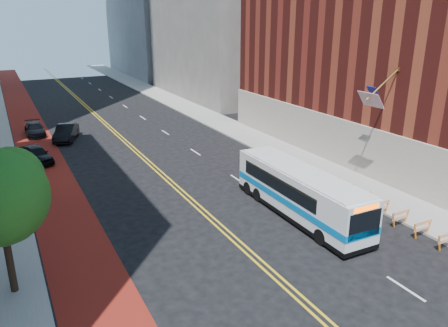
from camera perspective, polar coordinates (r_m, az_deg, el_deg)
The scene contains 12 objects.
ground at distance 20.96m, azimuth 9.33°, elevation -16.52°, with size 160.00×160.00×0.00m, color black.
sidewalk_right at distance 50.43m, azimuth 0.05°, elevation 5.12°, with size 4.00×140.00×0.15m, color gray.
bus_lane_paint at distance 45.14m, azimuth -23.21°, elevation 1.82°, with size 3.60×140.00×0.01m, color maroon.
center_line_inner at distance 46.27m, azimuth -13.47°, elevation 3.24°, with size 0.14×140.00×0.01m, color gold.
center_line_outer at distance 46.35m, azimuth -13.04°, elevation 3.30°, with size 0.14×140.00×0.01m, color gold.
lane_dashes at distance 55.04m, azimuth -10.56°, elevation 5.90°, with size 0.14×98.20×0.01m.
brick_building at distance 41.36m, azimuth 25.53°, elevation 15.61°, with size 18.73×36.00×22.00m.
construction_barriers at distance 28.71m, azimuth 20.90°, elevation -5.81°, with size 1.42×10.91×1.00m.
transit_bus at distance 27.66m, azimuth 9.71°, elevation -3.62°, with size 2.57×11.18×3.07m.
car_a at distance 40.59m, azimuth -23.39°, elevation 1.10°, with size 1.77×4.39×1.50m, color black.
car_b at distance 46.85m, azimuth -19.93°, elevation 3.82°, with size 1.69×4.86×1.60m, color black.
car_c at distance 50.09m, azimuth -23.49°, elevation 4.13°, with size 1.83×4.49×1.30m, color black.
Camera 1 is at (-10.67, -13.43, 12.05)m, focal length 35.00 mm.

